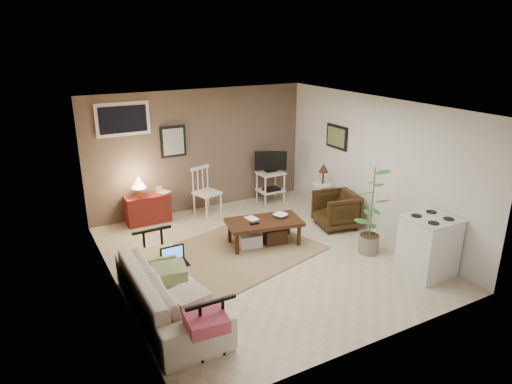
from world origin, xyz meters
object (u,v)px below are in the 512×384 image
red_console (147,206)px  armchair (336,208)px  sofa (168,283)px  side_table (323,183)px  spindle_chair (207,193)px  coffee_table (264,231)px  tv_stand (271,176)px  potted_plant (372,207)px  stove (429,246)px

red_console → armchair: 3.53m
sofa → side_table: bearing=-63.7°
spindle_chair → side_table: (2.02, -1.04, 0.19)m
coffee_table → tv_stand: tv_stand is taller
sofa → potted_plant: bearing=-88.5°
armchair → coffee_table: bearing=-77.4°
red_console → stove: bearing=-51.7°
coffee_table → red_console: (-1.44, 1.90, 0.06)m
armchair → stove: bearing=14.1°
spindle_chair → potted_plant: 3.27m
coffee_table → potted_plant: bearing=-38.1°
red_console → potted_plant: potted_plant is taller
tv_stand → armchair: tv_stand is taller
stove → coffee_table: bearing=129.4°
side_table → armchair: bearing=-104.4°
red_console → potted_plant: bearing=-46.6°
sofa → stove: 3.77m
stove → armchair: bearing=92.6°
sofa → side_table: 4.19m
tv_stand → potted_plant: bearing=-85.8°
coffee_table → sofa: size_ratio=0.61×
coffee_table → stove: bearing=-50.6°
coffee_table → tv_stand: size_ratio=1.20×
spindle_chair → sofa: bearing=-121.0°
coffee_table → potted_plant: size_ratio=0.91×
red_console → stove: size_ratio=1.04×
red_console → side_table: bearing=-20.8°
coffee_table → spindle_chair: bearing=99.6°
tv_stand → red_console: bearing=176.2°
spindle_chair → red_console: bearing=171.9°
side_table → potted_plant: bearing=-101.6°
spindle_chair → potted_plant: size_ratio=0.65×
sofa → tv_stand: tv_stand is taller
red_console → armchair: (2.99, -1.87, 0.04)m
red_console → potted_plant: 4.11m
side_table → armchair: size_ratio=1.42×
red_console → potted_plant: (2.80, -2.97, 0.46)m
armchair → stove: stove is taller
potted_plant → sofa: bearing=-178.5°
sofa → tv_stand: bearing=-47.8°
tv_stand → armchair: size_ratio=1.54×
tv_stand → side_table: bearing=-61.1°
armchair → red_console: bearing=-110.5°
sofa → red_console: red_console is taller
coffee_table → spindle_chair: 1.77m
potted_plant → stove: potted_plant is taller
coffee_table → side_table: size_ratio=1.30×
red_console → armchair: size_ratio=1.30×
red_console → tv_stand: tv_stand is taller
potted_plant → stove: (0.28, -0.93, -0.34)m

